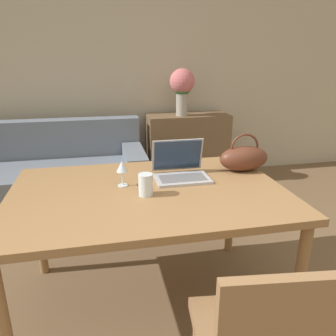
% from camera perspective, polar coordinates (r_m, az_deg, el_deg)
% --- Properties ---
extents(wall_back, '(10.00, 0.06, 2.70)m').
position_cam_1_polar(wall_back, '(4.01, -6.82, 17.17)').
color(wall_back, '#BCB29E').
rests_on(wall_back, ground_plane).
extents(dining_table, '(1.52, 1.03, 0.76)m').
position_cam_1_polar(dining_table, '(1.86, -3.37, -5.90)').
color(dining_table, olive).
rests_on(dining_table, ground_plane).
extents(couch, '(1.97, 0.92, 0.82)m').
position_cam_1_polar(couch, '(3.59, -20.23, -1.55)').
color(couch, slate).
rests_on(couch, ground_plane).
extents(sideboard, '(0.95, 0.40, 0.82)m').
position_cam_1_polar(sideboard, '(3.96, 3.38, 3.45)').
color(sideboard, brown).
rests_on(sideboard, ground_plane).
extents(laptop, '(0.32, 0.27, 0.22)m').
position_cam_1_polar(laptop, '(2.00, 2.12, 0.12)').
color(laptop, '#ADADB2').
rests_on(laptop, dining_table).
extents(drinking_glass, '(0.08, 0.08, 0.12)m').
position_cam_1_polar(drinking_glass, '(1.74, -3.91, -2.92)').
color(drinking_glass, silver).
rests_on(drinking_glass, dining_table).
extents(wine_glass, '(0.06, 0.06, 0.15)m').
position_cam_1_polar(wine_glass, '(1.86, -8.01, 0.03)').
color(wine_glass, silver).
rests_on(wine_glass, dining_table).
extents(handbag, '(0.32, 0.17, 0.25)m').
position_cam_1_polar(handbag, '(2.16, 13.06, 1.74)').
color(handbag, '#592D1E').
rests_on(handbag, dining_table).
extents(flower_vase, '(0.28, 0.28, 0.52)m').
position_cam_1_polar(flower_vase, '(3.76, 2.47, 14.14)').
color(flower_vase, '#9E998E').
rests_on(flower_vase, sideboard).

